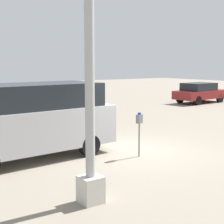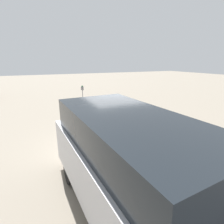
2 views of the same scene
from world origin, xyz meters
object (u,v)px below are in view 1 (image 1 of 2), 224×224
at_px(lamp_post, 90,99).
at_px(parked_van, 30,119).
at_px(parking_meter_near, 139,124).
at_px(car_distant, 200,92).

xyz_separation_m(lamp_post, parked_van, (-0.30, -3.82, -0.94)).
bearing_deg(lamp_post, parking_meter_near, -145.61).
distance_m(parked_van, car_distant, 16.80).
height_order(parked_van, car_distant, parked_van).
relative_size(parking_meter_near, lamp_post, 0.24).
height_order(parking_meter_near, car_distant, car_distant).
bearing_deg(car_distant, parked_van, -159.56).
bearing_deg(parking_meter_near, parked_van, -44.68).
distance_m(lamp_post, car_distant, 18.93).
distance_m(parking_meter_near, car_distant, 15.21).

